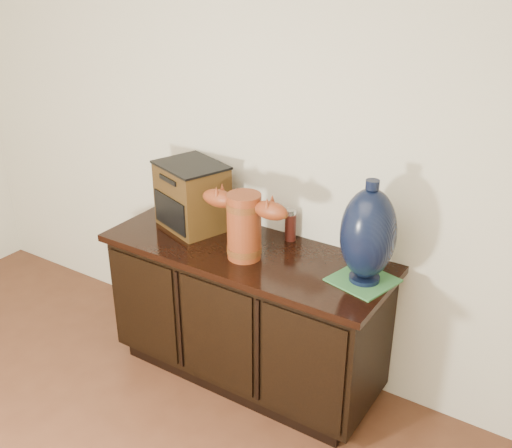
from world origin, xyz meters
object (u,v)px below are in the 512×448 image
Objects in this scene: sideboard at (246,313)px; terracotta_vessel at (244,222)px; lamp_base at (368,234)px; spray_can at (290,225)px; tv_radio at (192,196)px.

terracotta_vessel is (0.04, -0.06, 0.55)m from sideboard.
terracotta_vessel is 0.96× the size of lamp_base.
lamp_base is 0.53m from spray_can.
lamp_base is (0.99, -0.04, 0.06)m from tv_radio.
spray_can is at bearing 69.43° from terracotta_vessel.
tv_radio is 2.53× the size of spray_can.
spray_can is at bearing 58.89° from sideboard.
lamp_base is at bearing 3.31° from sideboard.
spray_can is (0.09, 0.28, -0.10)m from terracotta_vessel.
lamp_base reaches higher than terracotta_vessel.
tv_radio is at bearing 177.64° from lamp_base.
tv_radio is 0.54m from spray_can.
spray_can is (-0.48, 0.18, -0.15)m from lamp_base.
sideboard is 8.83× the size of spray_can.
terracotta_vessel is 2.74× the size of spray_can.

